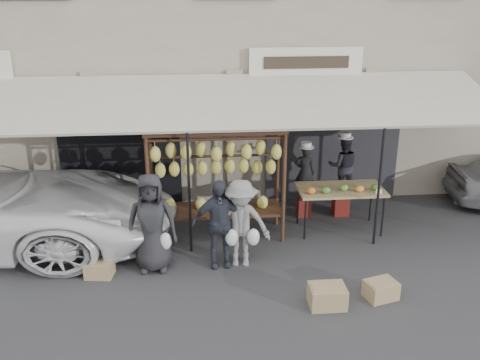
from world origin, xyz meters
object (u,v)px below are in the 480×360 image
(produce_table, at_px, (341,191))
(customer_right, at_px, (241,223))
(vendor_right, at_px, (343,166))
(customer_mid, at_px, (219,224))
(customer_left, at_px, (152,223))
(banana_rack, at_px, (216,161))
(crate_far, at_px, (100,269))
(crate_near_a, at_px, (327,296))
(crate_near_b, at_px, (381,290))
(vendor_left, at_px, (305,172))

(produce_table, height_order, customer_right, customer_right)
(vendor_right, xyz_separation_m, customer_mid, (-2.72, -1.96, -0.30))
(customer_left, relative_size, customer_right, 1.10)
(banana_rack, bearing_deg, customer_left, -134.97)
(customer_mid, bearing_deg, produce_table, 21.05)
(banana_rack, bearing_deg, vendor_right, 17.17)
(produce_table, height_order, crate_far, produce_table)
(crate_near_a, height_order, crate_far, crate_near_a)
(banana_rack, height_order, crate_near_a, banana_rack)
(vendor_right, xyz_separation_m, crate_far, (-4.78, -2.18, -0.97))
(customer_mid, bearing_deg, crate_near_b, -31.57)
(crate_far, bearing_deg, vendor_right, 24.49)
(vendor_right, distance_m, customer_mid, 3.37)
(produce_table, xyz_separation_m, vendor_left, (-0.57, 0.78, 0.12))
(vendor_left, bearing_deg, vendor_right, -167.12)
(customer_mid, xyz_separation_m, crate_near_b, (2.51, -1.29, -0.66))
(crate_far, bearing_deg, crate_near_a, -18.28)
(crate_near_a, distance_m, crate_far, 3.86)
(crate_near_b, bearing_deg, vendor_left, 100.58)
(crate_near_a, bearing_deg, banana_rack, 121.99)
(banana_rack, distance_m, crate_near_a, 3.32)
(vendor_left, relative_size, customer_right, 0.74)
(customer_mid, height_order, customer_right, customer_mid)
(customer_mid, bearing_deg, vendor_right, 31.34)
(banana_rack, bearing_deg, vendor_left, 23.94)
(customer_mid, height_order, crate_near_a, customer_mid)
(banana_rack, relative_size, crate_near_a, 4.64)
(banana_rack, distance_m, produce_table, 2.56)
(customer_right, distance_m, crate_near_b, 2.56)
(vendor_left, relative_size, crate_near_b, 2.43)
(vendor_right, bearing_deg, crate_far, 34.94)
(customer_mid, distance_m, crate_far, 2.18)
(customer_left, height_order, customer_right, customer_left)
(produce_table, bearing_deg, customer_right, -150.23)
(vendor_left, bearing_deg, produce_table, 139.41)
(produce_table, height_order, customer_mid, customer_mid)
(vendor_left, height_order, vendor_right, vendor_right)
(crate_near_a, bearing_deg, customer_left, 153.20)
(vendor_left, distance_m, crate_near_a, 3.50)
(customer_right, xyz_separation_m, crate_near_b, (2.13, -1.27, -0.65))
(banana_rack, xyz_separation_m, customer_left, (-1.16, -1.16, -0.69))
(customer_left, bearing_deg, customer_mid, 2.40)
(customer_mid, xyz_separation_m, crate_near_a, (1.61, -1.43, -0.64))
(crate_near_b, bearing_deg, produce_table, 90.77)
(banana_rack, distance_m, vendor_right, 2.87)
(produce_table, height_order, crate_near_a, produce_table)
(customer_right, bearing_deg, banana_rack, 115.26)
(banana_rack, relative_size, crate_near_b, 5.37)
(crate_near_b, distance_m, crate_far, 4.70)
(vendor_right, bearing_deg, crate_near_b, 96.80)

